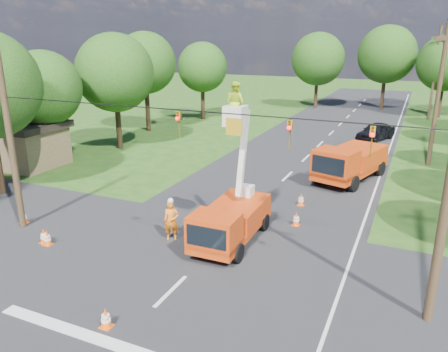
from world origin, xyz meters
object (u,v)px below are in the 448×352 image
at_px(distant_car, 376,131).
at_px(shed, 24,143).
at_px(traffic_cone_4, 44,236).
at_px(ground_worker, 171,221).
at_px(tree_far_b, 387,54).
at_px(pole_left, 10,137).
at_px(tree_far_a, 318,59).
at_px(tree_left_f, 202,67).
at_px(traffic_cone_6, 346,177).
at_px(tree_far_c, 446,63).
at_px(traffic_cone_0, 106,318).
at_px(pole_right_mid, 438,94).
at_px(tree_left_c, 44,89).
at_px(tree_left_e, 145,63).
at_px(bucket_truck, 231,211).
at_px(traffic_cone_1, 296,219).
at_px(traffic_cone_3, 47,238).
at_px(tree_left_d, 115,73).
at_px(traffic_cone_2, 301,199).
at_px(pole_right_far, 435,73).
at_px(second_truck, 350,162).
at_px(traffic_cone_5, 23,217).

bearing_deg(distant_car, shed, -117.77).
distance_m(traffic_cone_4, shed, 14.07).
distance_m(ground_worker, tree_far_b, 43.96).
distance_m(pole_left, tree_far_a, 43.27).
height_order(shed, tree_far_b, tree_far_b).
relative_size(tree_left_f, tree_far_a, 0.88).
height_order(traffic_cone_6, tree_far_c, tree_far_c).
bearing_deg(pole_left, traffic_cone_0, -27.91).
height_order(pole_right_mid, tree_left_c, pole_right_mid).
bearing_deg(tree_left_e, pole_left, -71.64).
xyz_separation_m(bucket_truck, traffic_cone_1, (2.18, 3.00, -1.19)).
relative_size(traffic_cone_3, traffic_cone_6, 1.00).
distance_m(shed, tree_left_d, 8.85).
height_order(distant_car, pole_left, pole_left).
distance_m(traffic_cone_1, shed, 20.78).
xyz_separation_m(tree_left_c, tree_left_d, (1.50, 6.00, 0.69)).
relative_size(bucket_truck, traffic_cone_4, 10.01).
height_order(traffic_cone_4, tree_left_f, tree_left_f).
relative_size(bucket_truck, traffic_cone_2, 10.01).
bearing_deg(shed, distant_car, 40.38).
bearing_deg(tree_left_f, pole_right_far, 23.23).
distance_m(second_truck, traffic_cone_4, 18.40).
height_order(traffic_cone_2, traffic_cone_5, same).
bearing_deg(pole_right_mid, traffic_cone_3, -126.25).
bearing_deg(tree_left_d, tree_far_b, 59.04).
height_order(traffic_cone_2, shed, shed).
height_order(pole_left, shed, pole_left).
bearing_deg(traffic_cone_5, traffic_cone_1, 23.03).
distance_m(traffic_cone_3, traffic_cone_5, 3.17).
xyz_separation_m(traffic_cone_2, traffic_cone_3, (-9.02, -9.30, 0.00)).
xyz_separation_m(traffic_cone_0, tree_left_f, (-13.98, 34.60, 5.33)).
bearing_deg(traffic_cone_5, tree_left_f, 99.60).
relative_size(ground_worker, pole_left, 0.21).
bearing_deg(tree_left_c, pole_right_mid, 23.75).
bearing_deg(bucket_truck, traffic_cone_0, -100.57).
bearing_deg(traffic_cone_5, tree_left_c, 127.72).
relative_size(traffic_cone_3, tree_far_a, 0.07).
height_order(second_truck, traffic_cone_1, second_truck).
bearing_deg(traffic_cone_6, traffic_cone_3, -126.10).
distance_m(traffic_cone_6, pole_left, 19.34).
bearing_deg(traffic_cone_4, pole_right_mid, 53.13).
relative_size(traffic_cone_3, pole_left, 0.08).
distance_m(ground_worker, distant_car, 25.85).
relative_size(bucket_truck, tree_left_c, 0.88).
bearing_deg(tree_left_d, pole_right_far, 46.77).
distance_m(traffic_cone_0, traffic_cone_5, 10.22).
xyz_separation_m(traffic_cone_6, pole_left, (-13.19, -13.52, 4.14)).
distance_m(traffic_cone_3, traffic_cone_6, 17.97).
distance_m(traffic_cone_0, pole_right_mid, 26.73).
bearing_deg(pole_left, traffic_cone_4, -21.52).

